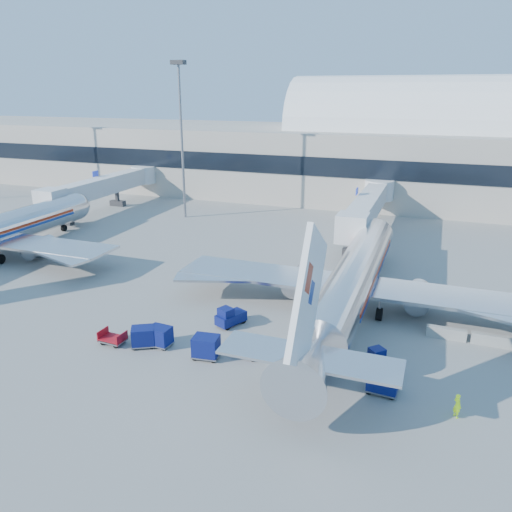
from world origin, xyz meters
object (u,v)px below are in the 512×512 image
at_px(mast_west, 181,118).
at_px(cart_train_c, 143,336).
at_px(barrier_near, 446,333).
at_px(ramp_worker, 457,406).
at_px(tug_lead, 245,348).
at_px(jetbridge_near, 369,205).
at_px(cart_solo_near, 309,367).
at_px(airliner_main, 352,280).
at_px(cart_open_red, 113,339).
at_px(cart_solo_far, 383,379).
at_px(jetbridge_mid, 108,185).
at_px(tug_right, 380,361).
at_px(cart_train_b, 160,336).
at_px(cart_train_a, 206,347).
at_px(barrier_mid, 492,340).

height_order(mast_west, cart_train_c, mast_west).
distance_m(barrier_near, cart_train_c, 23.70).
bearing_deg(ramp_worker, tug_lead, 43.97).
relative_size(jetbridge_near, tug_lead, 12.30).
bearing_deg(ramp_worker, jetbridge_near, -21.25).
relative_size(tug_lead, cart_solo_near, 0.96).
bearing_deg(airliner_main, mast_west, 139.64).
bearing_deg(cart_open_red, jetbridge_near, 73.80).
xyz_separation_m(barrier_near, cart_open_red, (-24.17, -9.87, -0.08)).
distance_m(cart_solo_far, cart_open_red, 20.36).
bearing_deg(cart_solo_near, jetbridge_mid, 121.50).
bearing_deg(cart_open_red, tug_right, 12.77).
bearing_deg(cart_train_c, barrier_near, -6.06).
bearing_deg(cart_solo_near, jetbridge_near, 75.28).
xyz_separation_m(cart_solo_far, cart_open_red, (-20.34, -0.58, -0.58)).
xyz_separation_m(barrier_near, tug_right, (-4.34, -6.60, 0.23)).
relative_size(cart_train_b, cart_open_red, 0.93).
height_order(jetbridge_near, cart_train_a, jetbridge_near).
height_order(jetbridge_near, mast_west, mast_west).
height_order(jetbridge_near, ramp_worker, jetbridge_near).
bearing_deg(barrier_near, mast_west, 143.62).
xyz_separation_m(cart_solo_near, cart_solo_far, (4.87, 0.21, 0.02)).
bearing_deg(mast_west, cart_train_c, -66.52).
relative_size(barrier_near, cart_solo_near, 1.29).
height_order(barrier_near, cart_train_b, cart_train_b).
bearing_deg(cart_solo_near, cart_train_b, 159.77).
xyz_separation_m(jetbridge_mid, tug_lead, (38.49, -36.88, -3.29)).
xyz_separation_m(mast_west, tug_lead, (24.09, -36.08, -14.15)).
distance_m(tug_right, cart_train_c, 17.63).
distance_m(jetbridge_mid, cart_train_b, 49.42).
relative_size(airliner_main, tug_lead, 16.66).
bearing_deg(barrier_mid, airliner_main, 167.50).
bearing_deg(airliner_main, barrier_mid, -12.50).
bearing_deg(cart_solo_far, ramp_worker, -9.44).
height_order(tug_lead, cart_train_a, cart_train_a).
bearing_deg(tug_lead, cart_solo_far, -2.44).
xyz_separation_m(airliner_main, cart_solo_near, (-0.70, -12.01, -2.00)).
height_order(tug_right, cart_train_a, cart_train_a).
bearing_deg(jetbridge_near, cart_open_red, -109.59).
distance_m(jetbridge_near, tug_lead, 37.20).
bearing_deg(tug_right, cart_train_c, -126.09).
height_order(cart_open_red, ramp_worker, ramp_worker).
bearing_deg(cart_train_b, mast_west, 119.61).
distance_m(barrier_mid, cart_train_a, 21.86).
xyz_separation_m(barrier_mid, tug_right, (-7.64, -6.60, 0.23)).
height_order(mast_west, ramp_worker, mast_west).
xyz_separation_m(jetbridge_mid, cart_open_red, (28.23, -38.68, -3.56)).
bearing_deg(cart_train_b, jetbridge_mid, 134.50).
distance_m(cart_open_red, ramp_worker, 24.81).
relative_size(barrier_near, barrier_mid, 1.00).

